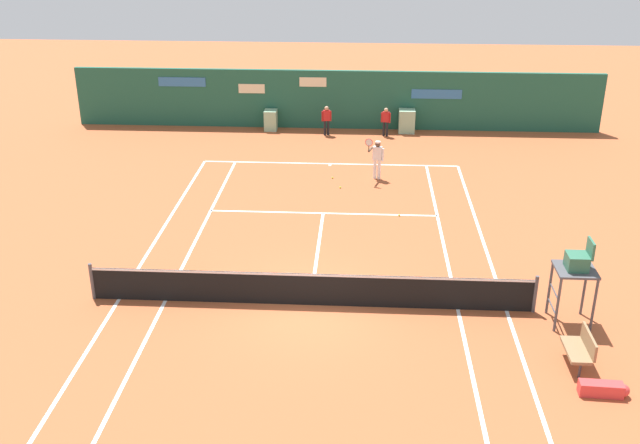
% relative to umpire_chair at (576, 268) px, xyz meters
% --- Properties ---
extents(ground_plane, '(80.00, 80.00, 0.01)m').
position_rel_umpire_chair_xyz_m(ground_plane, '(-6.80, 1.07, -1.59)').
color(ground_plane, '#A8512D').
extents(tennis_net, '(12.10, 0.10, 1.07)m').
position_rel_umpire_chair_xyz_m(tennis_net, '(-6.80, 0.50, -1.08)').
color(tennis_net, '#4C4C51').
rests_on(tennis_net, ground_plane).
extents(sponsor_back_wall, '(25.00, 1.02, 2.78)m').
position_rel_umpire_chair_xyz_m(sponsor_back_wall, '(-6.77, 17.47, -0.25)').
color(sponsor_back_wall, '#1E5642').
rests_on(sponsor_back_wall, ground_plane).
extents(umpire_chair, '(1.00, 1.00, 2.38)m').
position_rel_umpire_chair_xyz_m(umpire_chair, '(0.00, 0.00, 0.00)').
color(umpire_chair, '#47474C').
rests_on(umpire_chair, ground_plane).
extents(player_bench, '(0.54, 1.13, 0.88)m').
position_rel_umpire_chair_xyz_m(player_bench, '(-0.25, -1.96, -1.08)').
color(player_bench, '#38383D').
rests_on(player_bench, ground_plane).
extents(equipment_bag, '(1.11, 0.35, 0.32)m').
position_rel_umpire_chair_xyz_m(equipment_bag, '(0.04, -3.10, -1.43)').
color(equipment_bag, '#DB3838').
rests_on(equipment_bag, ground_plane).
extents(player_on_baseline, '(0.74, 0.64, 1.78)m').
position_rel_umpire_chair_xyz_m(player_on_baseline, '(-4.89, 10.50, -0.66)').
color(player_on_baseline, white).
rests_on(player_on_baseline, ground_plane).
extents(ball_kid_right_post, '(0.46, 0.23, 1.39)m').
position_rel_umpire_chair_xyz_m(ball_kid_right_post, '(-7.17, 16.26, -0.79)').
color(ball_kid_right_post, black).
rests_on(ball_kid_right_post, ground_plane).
extents(ball_kid_centre_post, '(0.44, 0.23, 1.35)m').
position_rel_umpire_chair_xyz_m(ball_kid_centre_post, '(-4.42, 16.26, -0.81)').
color(ball_kid_centre_post, black).
rests_on(ball_kid_centre_post, ground_plane).
extents(tennis_ball_mid_court, '(0.07, 0.07, 0.07)m').
position_rel_umpire_chair_xyz_m(tennis_ball_mid_court, '(-6.62, 10.43, -1.56)').
color(tennis_ball_mid_court, '#CCE033').
rests_on(tennis_ball_mid_court, ground_plane).
extents(tennis_ball_near_service_line, '(0.07, 0.07, 0.07)m').
position_rel_umpire_chair_xyz_m(tennis_ball_near_service_line, '(-4.13, 6.80, -1.56)').
color(tennis_ball_near_service_line, '#CCE033').
rests_on(tennis_ball_near_service_line, ground_plane).
extents(tennis_ball_by_sideline, '(0.07, 0.07, 0.07)m').
position_rel_umpire_chair_xyz_m(tennis_ball_by_sideline, '(-6.28, 9.38, -1.56)').
color(tennis_ball_by_sideline, '#CCE033').
rests_on(tennis_ball_by_sideline, ground_plane).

